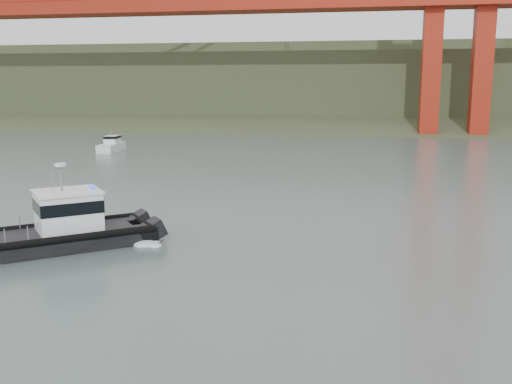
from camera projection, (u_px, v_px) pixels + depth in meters
ground at (220, 266)px, 26.72m from camera, size 400.00×400.00×0.00m
headlands at (333, 92)px, 146.99m from camera, size 500.00×105.36×27.12m
patrol_boat at (63, 226)px, 29.75m from camera, size 9.49×8.61×4.58m
motorboat at (112, 145)px, 73.84m from camera, size 2.30×5.93×3.20m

